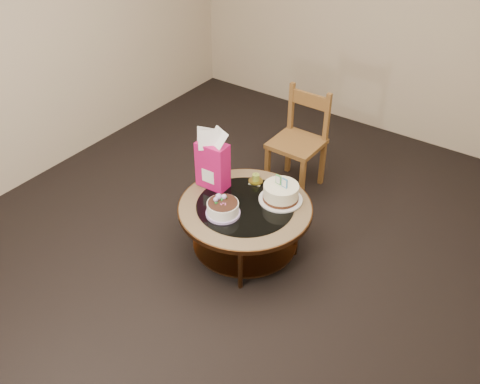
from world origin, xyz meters
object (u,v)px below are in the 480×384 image
Objects in this scene: coffee_table at (245,213)px; decorated_cake at (223,209)px; cream_cake at (281,193)px; dining_chair at (299,141)px; gift_bag at (213,159)px.

coffee_table is 3.99× the size of decorated_cake.
decorated_cake is 0.76× the size of cream_cake.
dining_chair is at bearing 121.88° from cream_cake.
gift_bag is (-0.35, 0.07, 0.32)m from coffee_table.
coffee_table is 0.48m from gift_bag.
gift_bag reaches higher than dining_chair.
decorated_cake is at bearing -43.57° from gift_bag.
coffee_table is at bearing -120.60° from cream_cake.
cream_cake is at bearing 48.69° from coffee_table.
decorated_cake is at bearing -111.44° from coffee_table.
decorated_cake is 0.47m from cream_cake.
gift_bag reaches higher than cream_cake.
cream_cake is 0.68× the size of gift_bag.
dining_chair is at bearing 75.97° from gift_bag.
cream_cake is 0.90m from dining_chair.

